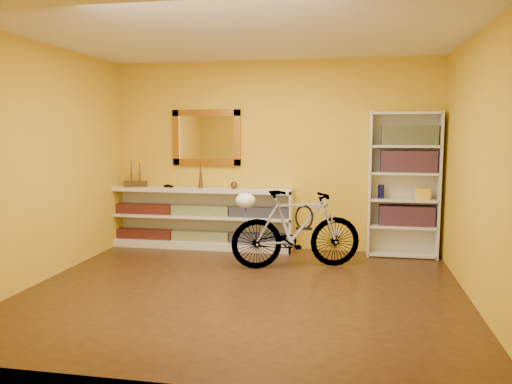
% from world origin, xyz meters
% --- Properties ---
extents(floor, '(4.50, 4.00, 0.01)m').
position_xyz_m(floor, '(0.00, 0.00, -0.01)').
color(floor, '#321C0D').
rests_on(floor, ground).
extents(ceiling, '(4.50, 4.00, 0.01)m').
position_xyz_m(ceiling, '(0.00, 0.00, 2.60)').
color(ceiling, silver).
rests_on(ceiling, ground).
extents(back_wall, '(4.50, 0.01, 2.60)m').
position_xyz_m(back_wall, '(0.00, 2.00, 1.30)').
color(back_wall, gold).
rests_on(back_wall, ground).
extents(left_wall, '(0.01, 4.00, 2.60)m').
position_xyz_m(left_wall, '(-2.25, 0.00, 1.30)').
color(left_wall, gold).
rests_on(left_wall, ground).
extents(right_wall, '(0.01, 4.00, 2.60)m').
position_xyz_m(right_wall, '(2.25, 0.00, 1.30)').
color(right_wall, gold).
rests_on(right_wall, ground).
extents(gilt_mirror, '(0.98, 0.06, 0.78)m').
position_xyz_m(gilt_mirror, '(-0.95, 1.97, 1.55)').
color(gilt_mirror, '#91591A').
rests_on(gilt_mirror, back_wall).
extents(wall_socket, '(0.09, 0.02, 0.09)m').
position_xyz_m(wall_socket, '(0.90, 1.99, 0.25)').
color(wall_socket, silver).
rests_on(wall_socket, back_wall).
extents(console_unit, '(2.60, 0.35, 0.85)m').
position_xyz_m(console_unit, '(-1.01, 1.81, 0.42)').
color(console_unit, silver).
rests_on(console_unit, floor).
extents(cd_row_lower, '(2.50, 0.13, 0.14)m').
position_xyz_m(cd_row_lower, '(-1.01, 1.79, 0.17)').
color(cd_row_lower, black).
rests_on(cd_row_lower, console_unit).
extents(cd_row_upper, '(2.50, 0.13, 0.14)m').
position_xyz_m(cd_row_upper, '(-1.01, 1.79, 0.54)').
color(cd_row_upper, navy).
rests_on(cd_row_upper, console_unit).
extents(model_ship, '(0.34, 0.21, 0.38)m').
position_xyz_m(model_ship, '(-1.96, 1.81, 1.04)').
color(model_ship, '#38260F').
rests_on(model_ship, console_unit).
extents(toy_car, '(0.00, 0.00, 0.00)m').
position_xyz_m(toy_car, '(-1.47, 1.81, 0.85)').
color(toy_car, black).
rests_on(toy_car, console_unit).
extents(bronze_ornament, '(0.06, 0.06, 0.38)m').
position_xyz_m(bronze_ornament, '(-1.00, 1.81, 1.04)').
color(bronze_ornament, brown).
rests_on(bronze_ornament, console_unit).
extents(decorative_orb, '(0.10, 0.10, 0.10)m').
position_xyz_m(decorative_orb, '(-0.52, 1.81, 0.90)').
color(decorative_orb, brown).
rests_on(decorative_orb, console_unit).
extents(bookcase, '(0.90, 0.30, 1.90)m').
position_xyz_m(bookcase, '(1.74, 1.84, 0.95)').
color(bookcase, silver).
rests_on(bookcase, floor).
extents(book_row_a, '(0.70, 0.22, 0.26)m').
position_xyz_m(book_row_a, '(1.79, 1.84, 0.55)').
color(book_row_a, maroon).
rests_on(book_row_a, bookcase).
extents(book_row_b, '(0.70, 0.22, 0.28)m').
position_xyz_m(book_row_b, '(1.79, 1.84, 1.25)').
color(book_row_b, maroon).
rests_on(book_row_b, bookcase).
extents(book_row_c, '(0.70, 0.22, 0.25)m').
position_xyz_m(book_row_c, '(1.79, 1.84, 1.59)').
color(book_row_c, '#1A525B').
rests_on(book_row_c, bookcase).
extents(travel_mug, '(0.08, 0.08, 0.18)m').
position_xyz_m(travel_mug, '(1.46, 1.82, 0.86)').
color(travel_mug, navy).
rests_on(travel_mug, bookcase).
extents(red_tin, '(0.16, 0.16, 0.19)m').
position_xyz_m(red_tin, '(1.54, 1.87, 1.56)').
color(red_tin, maroon).
rests_on(red_tin, bookcase).
extents(yellow_bag, '(0.21, 0.17, 0.14)m').
position_xyz_m(yellow_bag, '(1.99, 1.80, 0.84)').
color(yellow_bag, yellow).
rests_on(yellow_bag, bookcase).
extents(bicycle, '(0.90, 1.66, 0.95)m').
position_xyz_m(bicycle, '(0.43, 1.01, 0.47)').
color(bicycle, silver).
rests_on(bicycle, floor).
extents(helmet, '(0.24, 0.23, 0.18)m').
position_xyz_m(helmet, '(-0.15, 0.82, 0.83)').
color(helmet, white).
rests_on(helmet, bicycle).
extents(u_lock, '(0.22, 0.02, 0.22)m').
position_xyz_m(u_lock, '(0.52, 1.04, 0.61)').
color(u_lock, black).
rests_on(u_lock, bicycle).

